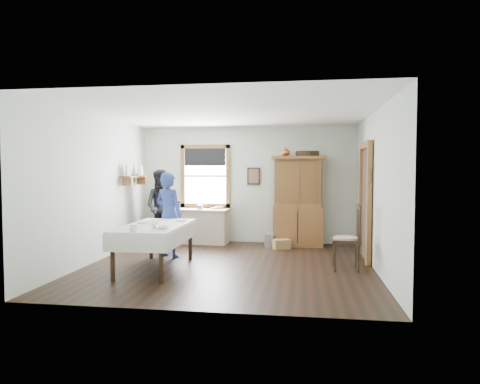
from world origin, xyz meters
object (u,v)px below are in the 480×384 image
(china_hutch, at_px, (298,201))
(woman_blue, at_px, (169,218))
(spindle_chair, at_px, (346,237))
(wicker_basket, at_px, (282,244))
(pail, at_px, (270,240))
(dining_table, at_px, (155,247))
(figure_dark, at_px, (163,210))
(work_counter, at_px, (199,226))

(china_hutch, xyz_separation_m, woman_blue, (-2.46, -1.62, -0.23))
(spindle_chair, relative_size, wicker_basket, 3.19)
(wicker_basket, bearing_deg, pail, 137.86)
(china_hutch, bearing_deg, spindle_chair, -71.95)
(china_hutch, distance_m, spindle_chair, 2.42)
(dining_table, relative_size, figure_dark, 1.22)
(spindle_chair, bearing_deg, china_hutch, 112.56)
(dining_table, xyz_separation_m, woman_blue, (-0.09, 1.04, 0.38))
(wicker_basket, bearing_deg, work_counter, 166.84)
(dining_table, distance_m, woman_blue, 1.11)
(work_counter, height_order, spindle_chair, spindle_chair)
(work_counter, relative_size, woman_blue, 0.91)
(spindle_chair, height_order, wicker_basket, spindle_chair)
(dining_table, height_order, woman_blue, woman_blue)
(dining_table, xyz_separation_m, pail, (1.78, 2.44, -0.24))
(figure_dark, bearing_deg, work_counter, 23.23)
(pail, relative_size, wicker_basket, 0.80)
(work_counter, bearing_deg, spindle_chair, -31.87)
(pail, distance_m, figure_dark, 2.51)
(china_hutch, relative_size, pail, 7.12)
(work_counter, distance_m, figure_dark, 0.91)
(pail, bearing_deg, figure_dark, -176.92)
(dining_table, distance_m, pail, 3.02)
(pail, height_order, figure_dark, figure_dark)
(work_counter, xyz_separation_m, woman_blue, (-0.20, -1.62, 0.37))
(dining_table, relative_size, wicker_basket, 5.47)
(work_counter, height_order, figure_dark, figure_dark)
(woman_blue, height_order, figure_dark, figure_dark)
(dining_table, distance_m, figure_dark, 2.43)
(china_hutch, xyz_separation_m, wicker_basket, (-0.34, -0.46, -0.90))
(china_hutch, xyz_separation_m, figure_dark, (-3.01, -0.36, -0.21))
(woman_blue, distance_m, figure_dark, 1.38)
(wicker_basket, height_order, woman_blue, woman_blue)
(work_counter, distance_m, woman_blue, 1.67)
(spindle_chair, xyz_separation_m, figure_dark, (-3.85, 1.87, 0.23))
(figure_dark, bearing_deg, dining_table, -76.41)
(pail, distance_m, wicker_basket, 0.35)
(woman_blue, bearing_deg, pail, -120.68)
(spindle_chair, relative_size, woman_blue, 0.73)
(pail, bearing_deg, woman_blue, -143.27)
(figure_dark, bearing_deg, pail, 1.11)
(work_counter, bearing_deg, china_hutch, 3.89)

